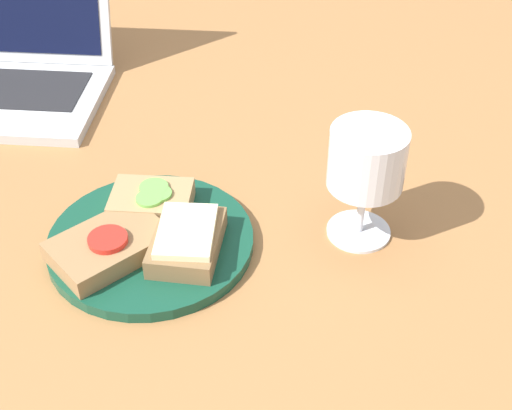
% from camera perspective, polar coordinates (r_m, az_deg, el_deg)
% --- Properties ---
extents(wooden_table, '(1.40, 1.40, 0.03)m').
position_cam_1_polar(wooden_table, '(0.84, -5.30, -2.52)').
color(wooden_table, '#9E6B3D').
rests_on(wooden_table, ground).
extents(plate, '(0.23, 0.23, 0.01)m').
position_cam_1_polar(plate, '(0.80, -8.41, -2.90)').
color(plate, '#144733').
rests_on(plate, wooden_table).
extents(sandwich_with_tomato, '(0.14, 0.14, 0.03)m').
position_cam_1_polar(sandwich_with_tomato, '(0.78, -11.68, -3.18)').
color(sandwich_with_tomato, '#937047').
rests_on(sandwich_with_tomato, plate).
extents(sandwich_with_cheese, '(0.08, 0.11, 0.03)m').
position_cam_1_polar(sandwich_with_cheese, '(0.77, -5.55, -2.80)').
color(sandwich_with_cheese, brown).
rests_on(sandwich_with_cheese, plate).
extents(sandwich_with_cucumber, '(0.09, 0.07, 0.03)m').
position_cam_1_polar(sandwich_with_cucumber, '(0.83, -8.34, 0.33)').
color(sandwich_with_cucumber, '#A88456').
rests_on(sandwich_with_cucumber, plate).
extents(wine_glass, '(0.08, 0.08, 0.14)m').
position_cam_1_polar(wine_glass, '(0.77, 8.84, 3.29)').
color(wine_glass, white).
rests_on(wine_glass, wooden_table).
extents(laptop, '(0.30, 0.26, 0.22)m').
position_cam_1_polar(laptop, '(1.13, -19.62, 11.15)').
color(laptop, silver).
rests_on(laptop, wooden_table).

